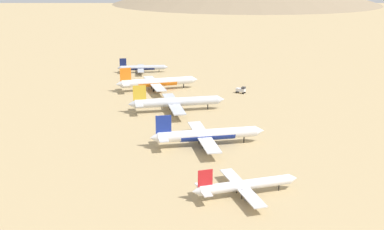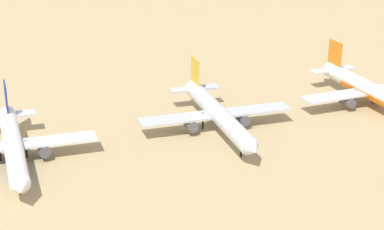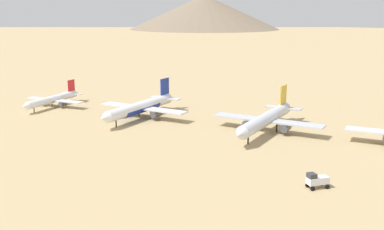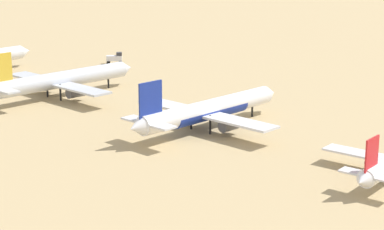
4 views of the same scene
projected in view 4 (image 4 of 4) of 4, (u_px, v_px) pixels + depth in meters
The scene contains 4 objects.
ground_plane at pixel (67, 98), 180.15m from camera, with size 1800.00×1800.00×0.00m, color tan.
parked_jet_1 at pixel (208, 110), 149.35m from camera, with size 46.16×37.38×13.35m.
parked_jet_2 at pixel (61, 80), 179.69m from camera, with size 47.90×38.79×13.85m.
service_truck at pixel (115, 58), 228.41m from camera, with size 5.50×5.39×3.90m.
Camera 4 is at (-103.01, -145.90, 41.05)m, focal length 63.66 mm.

